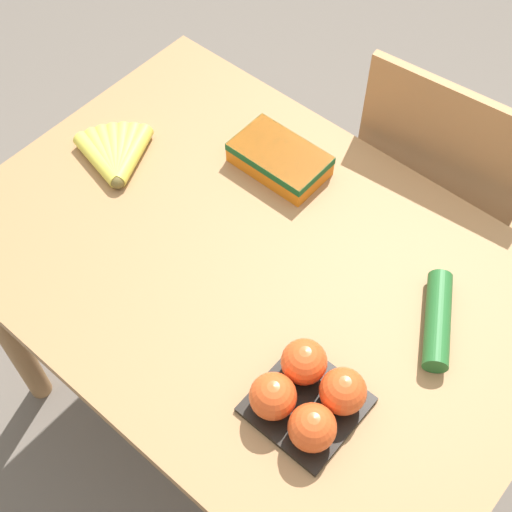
% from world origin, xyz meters
% --- Properties ---
extents(ground_plane, '(12.00, 12.00, 0.00)m').
position_xyz_m(ground_plane, '(0.00, 0.00, 0.00)').
color(ground_plane, '#665B51').
extents(dining_table, '(1.17, 0.81, 0.77)m').
position_xyz_m(dining_table, '(0.00, 0.00, 0.65)').
color(dining_table, '#9E7044').
rests_on(dining_table, ground_plane).
extents(chair, '(0.46, 0.44, 0.97)m').
position_xyz_m(chair, '(0.11, 0.59, 0.49)').
color(chair, '#A87547').
rests_on(chair, ground_plane).
extents(banana_bunch, '(0.17, 0.17, 0.04)m').
position_xyz_m(banana_bunch, '(-0.40, 0.01, 0.79)').
color(banana_bunch, brown).
rests_on(banana_bunch, dining_table).
extents(tomato_pack, '(0.17, 0.17, 0.09)m').
position_xyz_m(tomato_pack, '(0.25, -0.16, 0.82)').
color(tomato_pack, black).
rests_on(tomato_pack, dining_table).
extents(carrot_bag, '(0.20, 0.12, 0.05)m').
position_xyz_m(carrot_bag, '(-0.13, 0.22, 0.80)').
color(carrot_bag, orange).
rests_on(carrot_bag, dining_table).
extents(cucumber_near, '(0.14, 0.19, 0.05)m').
position_xyz_m(cucumber_near, '(0.34, 0.11, 0.80)').
color(cucumber_near, '#236028').
rests_on(cucumber_near, dining_table).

